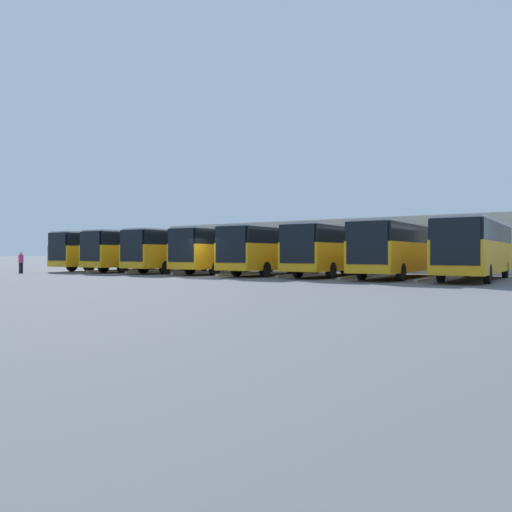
# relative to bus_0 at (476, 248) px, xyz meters

# --- Properties ---
(ground_plane) EXTENTS (600.00, 600.00, 0.00)m
(ground_plane) POSITION_rel_bus_0_xyz_m (15.24, 6.07, -1.86)
(ground_plane) COLOR #5B5B60
(bus_0) EXTENTS (2.84, 11.97, 3.33)m
(bus_0) POSITION_rel_bus_0_xyz_m (0.00, 0.00, 0.00)
(bus_0) COLOR orange
(bus_0) RESTS_ON ground_plane
(curb_divider_0) EXTENTS (0.38, 5.35, 0.15)m
(curb_divider_0) POSITION_rel_bus_0_xyz_m (2.18, 1.76, -1.78)
(curb_divider_0) COLOR #9E9E99
(curb_divider_0) RESTS_ON ground_plane
(bus_1) EXTENTS (2.84, 11.97, 3.33)m
(bus_1) POSITION_rel_bus_0_xyz_m (4.35, 0.03, 0.00)
(bus_1) COLOR orange
(bus_1) RESTS_ON ground_plane
(curb_divider_1) EXTENTS (0.38, 5.35, 0.15)m
(curb_divider_1) POSITION_rel_bus_0_xyz_m (6.53, 1.79, -1.78)
(curb_divider_1) COLOR #9E9E99
(curb_divider_1) RESTS_ON ground_plane
(bus_2) EXTENTS (2.84, 11.97, 3.33)m
(bus_2) POSITION_rel_bus_0_xyz_m (8.71, -0.31, 0.00)
(bus_2) COLOR orange
(bus_2) RESTS_ON ground_plane
(curb_divider_2) EXTENTS (0.38, 5.35, 0.15)m
(curb_divider_2) POSITION_rel_bus_0_xyz_m (10.88, 1.45, -1.78)
(curb_divider_2) COLOR #9E9E99
(curb_divider_2) RESTS_ON ground_plane
(bus_3) EXTENTS (2.84, 11.97, 3.33)m
(bus_3) POSITION_rel_bus_0_xyz_m (13.06, 0.27, 0.00)
(bus_3) COLOR orange
(bus_3) RESTS_ON ground_plane
(curb_divider_3) EXTENTS (0.38, 5.35, 0.15)m
(curb_divider_3) POSITION_rel_bus_0_xyz_m (15.24, 2.03, -1.78)
(curb_divider_3) COLOR #9E9E99
(curb_divider_3) RESTS_ON ground_plane
(bus_4) EXTENTS (2.84, 11.97, 3.33)m
(bus_4) POSITION_rel_bus_0_xyz_m (17.41, 0.01, 0.00)
(bus_4) COLOR orange
(bus_4) RESTS_ON ground_plane
(curb_divider_4) EXTENTS (0.38, 5.35, 0.15)m
(curb_divider_4) POSITION_rel_bus_0_xyz_m (19.59, 1.77, -1.78)
(curb_divider_4) COLOR #9E9E99
(curb_divider_4) RESTS_ON ground_plane
(bus_5) EXTENTS (2.84, 11.97, 3.33)m
(bus_5) POSITION_rel_bus_0_xyz_m (21.77, 0.41, 0.00)
(bus_5) COLOR orange
(bus_5) RESTS_ON ground_plane
(curb_divider_5) EXTENTS (0.38, 5.35, 0.15)m
(curb_divider_5) POSITION_rel_bus_0_xyz_m (23.94, 2.18, -1.78)
(curb_divider_5) COLOR #9E9E99
(curb_divider_5) RESTS_ON ground_plane
(bus_6) EXTENTS (2.84, 11.97, 3.33)m
(bus_6) POSITION_rel_bus_0_xyz_m (26.12, 0.62, 0.00)
(bus_6) COLOR orange
(bus_6) RESTS_ON ground_plane
(curb_divider_6) EXTENTS (0.38, 5.35, 0.15)m
(curb_divider_6) POSITION_rel_bus_0_xyz_m (28.30, 2.38, -1.78)
(curb_divider_6) COLOR #9E9E99
(curb_divider_6) RESTS_ON ground_plane
(bus_7) EXTENTS (2.84, 11.97, 3.33)m
(bus_7) POSITION_rel_bus_0_xyz_m (30.47, 0.46, 0.00)
(bus_7) COLOR orange
(bus_7) RESTS_ON ground_plane
(pedestrian) EXTENTS (0.46, 0.46, 1.63)m
(pedestrian) POSITION_rel_bus_0_xyz_m (31.65, 8.64, -0.98)
(pedestrian) COLOR black
(pedestrian) RESTS_ON ground_plane
(station_building) EXTENTS (36.64, 13.57, 4.59)m
(station_building) POSITION_rel_bus_0_xyz_m (15.24, -15.37, 0.47)
(station_building) COLOR beige
(station_building) RESTS_ON ground_plane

